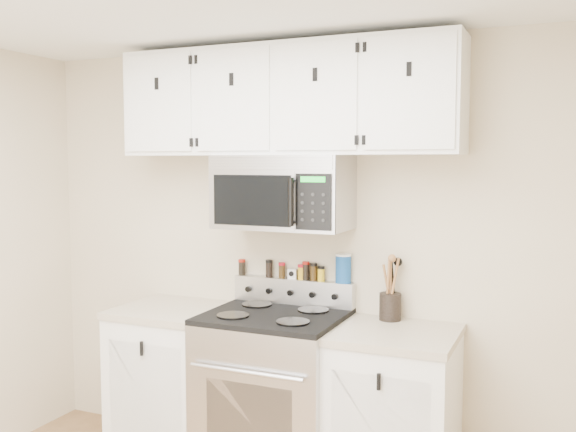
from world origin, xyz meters
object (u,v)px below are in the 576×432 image
object	(u,v)px
microwave	(283,192)
utensil_crock	(390,304)
range	(274,393)
salt_canister	(343,268)

from	to	relation	value
microwave	utensil_crock	xyz separation A→B (m)	(0.61, 0.11, -0.62)
range	microwave	xyz separation A→B (m)	(0.00, 0.13, 1.14)
microwave	utensil_crock	distance (m)	0.87
range	utensil_crock	size ratio (longest dim) A/B	3.10
range	salt_canister	world-z (taller)	salt_canister
microwave	salt_canister	size ratio (longest dim) A/B	4.48
microwave	salt_canister	bearing A→B (deg)	26.41
range	utensil_crock	distance (m)	0.83
range	salt_canister	bearing A→B (deg)	41.99
range	salt_canister	distance (m)	0.82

